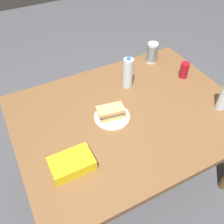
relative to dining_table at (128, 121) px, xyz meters
name	(u,v)px	position (x,y,z in m)	size (l,w,h in m)	color
ground_plane	(125,173)	(0.00, 0.00, -0.66)	(8.00, 8.00, 0.00)	#4C4C51
dining_table	(128,121)	(0.00, 0.00, 0.00)	(1.49, 1.13, 0.75)	brown
paper_plate	(112,117)	(0.12, -0.01, 0.09)	(0.23, 0.23, 0.01)	white
sandwich	(112,112)	(0.12, -0.01, 0.14)	(0.20, 0.12, 0.08)	#DBB26B
soda_can_red	(184,70)	(-0.57, -0.15, 0.15)	(0.07, 0.07, 0.12)	maroon
chip_bag	(72,164)	(0.48, 0.22, 0.12)	(0.23, 0.15, 0.07)	yellow
plastic_cup_stack	(152,53)	(-0.47, -0.44, 0.17)	(0.08, 0.08, 0.17)	silver
water_bottle_spare	(128,73)	(-0.13, -0.25, 0.20)	(0.07, 0.07, 0.24)	silver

